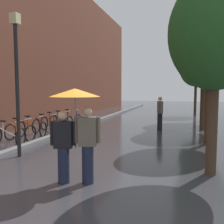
{
  "coord_description": "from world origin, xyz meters",
  "views": [
    {
      "loc": [
        2.4,
        -5.13,
        2.12
      ],
      "look_at": [
        0.02,
        2.99,
        1.35
      ],
      "focal_mm": 40.71,
      "sensor_mm": 36.0,
      "label": 1
    }
  ],
  "objects_px": {
    "street_tree_1": "(210,50)",
    "street_tree_3": "(204,55)",
    "parked_bicycle_1": "(20,132)",
    "pedestrian_walking_midground": "(160,113)",
    "parked_bicycle_6": "(70,119)",
    "couple_under_umbrella": "(75,121)",
    "street_tree_2": "(205,57)",
    "street_lamp_post": "(17,75)",
    "street_tree_0": "(215,34)",
    "street_tree_4": "(196,70)",
    "parked_bicycle_2": "(32,129)",
    "parked_bicycle_4": "(53,123)",
    "parked_bicycle_3": "(46,126)",
    "parked_bicycle_0": "(8,136)",
    "parked_bicycle_5": "(61,121)"
  },
  "relations": [
    {
      "from": "street_tree_1",
      "to": "street_tree_3",
      "type": "relative_size",
      "value": 0.83
    },
    {
      "from": "parked_bicycle_1",
      "to": "pedestrian_walking_midground",
      "type": "distance_m",
      "value": 6.83
    },
    {
      "from": "parked_bicycle_6",
      "to": "couple_under_umbrella",
      "type": "xyz_separation_m",
      "value": [
        4.06,
        -8.16,
        1.04
      ]
    },
    {
      "from": "street_tree_3",
      "to": "street_tree_2",
      "type": "bearing_deg",
      "value": -92.14
    },
    {
      "from": "street_lamp_post",
      "to": "parked_bicycle_6",
      "type": "bearing_deg",
      "value": 102.09
    },
    {
      "from": "street_tree_1",
      "to": "street_tree_3",
      "type": "bearing_deg",
      "value": 88.58
    },
    {
      "from": "parked_bicycle_6",
      "to": "couple_under_umbrella",
      "type": "bearing_deg",
      "value": -63.53
    },
    {
      "from": "street_tree_0",
      "to": "street_lamp_post",
      "type": "xyz_separation_m",
      "value": [
        -5.62,
        0.09,
        -0.87
      ]
    },
    {
      "from": "street_tree_4",
      "to": "street_tree_0",
      "type": "bearing_deg",
      "value": -90.27
    },
    {
      "from": "parked_bicycle_1",
      "to": "couple_under_umbrella",
      "type": "height_order",
      "value": "couple_under_umbrella"
    },
    {
      "from": "street_tree_1",
      "to": "parked_bicycle_6",
      "type": "xyz_separation_m",
      "value": [
        -7.23,
        2.96,
        -3.2
      ]
    },
    {
      "from": "pedestrian_walking_midground",
      "to": "parked_bicycle_2",
      "type": "bearing_deg",
      "value": -145.51
    },
    {
      "from": "parked_bicycle_4",
      "to": "couple_under_umbrella",
      "type": "xyz_separation_m",
      "value": [
        4.16,
        -6.36,
        1.04
      ]
    },
    {
      "from": "parked_bicycle_1",
      "to": "parked_bicycle_3",
      "type": "xyz_separation_m",
      "value": [
        0.11,
        1.77,
        0.0
      ]
    },
    {
      "from": "parked_bicycle_1",
      "to": "parked_bicycle_6",
      "type": "height_order",
      "value": "same"
    },
    {
      "from": "parked_bicycle_6",
      "to": "parked_bicycle_4",
      "type": "bearing_deg",
      "value": -93.17
    },
    {
      "from": "parked_bicycle_1",
      "to": "parked_bicycle_3",
      "type": "bearing_deg",
      "value": 86.39
    },
    {
      "from": "street_tree_3",
      "to": "pedestrian_walking_midground",
      "type": "bearing_deg",
      "value": -117.38
    },
    {
      "from": "street_tree_2",
      "to": "street_lamp_post",
      "type": "relative_size",
      "value": 1.21
    },
    {
      "from": "street_tree_1",
      "to": "parked_bicycle_4",
      "type": "relative_size",
      "value": 4.66
    },
    {
      "from": "pedestrian_walking_midground",
      "to": "parked_bicycle_6",
      "type": "bearing_deg",
      "value": 178.71
    },
    {
      "from": "street_tree_4",
      "to": "street_lamp_post",
      "type": "relative_size",
      "value": 1.13
    },
    {
      "from": "street_tree_3",
      "to": "pedestrian_walking_midground",
      "type": "xyz_separation_m",
      "value": [
        -2.28,
        -4.41,
        -3.41
      ]
    },
    {
      "from": "parked_bicycle_0",
      "to": "parked_bicycle_1",
      "type": "bearing_deg",
      "value": 97.9
    },
    {
      "from": "street_tree_0",
      "to": "parked_bicycle_5",
      "type": "bearing_deg",
      "value": 141.2
    },
    {
      "from": "parked_bicycle_0",
      "to": "parked_bicycle_1",
      "type": "xyz_separation_m",
      "value": [
        -0.12,
        0.86,
        0.0
      ]
    },
    {
      "from": "parked_bicycle_4",
      "to": "parked_bicycle_6",
      "type": "relative_size",
      "value": 0.93
    },
    {
      "from": "street_tree_0",
      "to": "parked_bicycle_6",
      "type": "distance_m",
      "value": 10.17
    },
    {
      "from": "parked_bicycle_1",
      "to": "parked_bicycle_6",
      "type": "bearing_deg",
      "value": 89.5
    },
    {
      "from": "parked_bicycle_6",
      "to": "pedestrian_walking_midground",
      "type": "bearing_deg",
      "value": -1.29
    },
    {
      "from": "parked_bicycle_3",
      "to": "pedestrian_walking_midground",
      "type": "xyz_separation_m",
      "value": [
        5.05,
        2.68,
        0.51
      ]
    },
    {
      "from": "street_tree_4",
      "to": "parked_bicycle_6",
      "type": "distance_m",
      "value": 11.21
    },
    {
      "from": "street_tree_0",
      "to": "pedestrian_walking_midground",
      "type": "xyz_separation_m",
      "value": [
        -1.91,
        6.57,
        -2.54
      ]
    },
    {
      "from": "parked_bicycle_1",
      "to": "street_tree_4",
      "type": "bearing_deg",
      "value": 60.49
    },
    {
      "from": "couple_under_umbrella",
      "to": "street_lamp_post",
      "type": "xyz_separation_m",
      "value": [
        -2.65,
        1.56,
        1.15
      ]
    },
    {
      "from": "street_tree_2",
      "to": "street_lamp_post",
      "type": "bearing_deg",
      "value": -128.9
    },
    {
      "from": "parked_bicycle_4",
      "to": "couple_under_umbrella",
      "type": "relative_size",
      "value": 0.51
    },
    {
      "from": "parked_bicycle_2",
      "to": "street_lamp_post",
      "type": "xyz_separation_m",
      "value": [
        1.48,
        -2.91,
        2.18
      ]
    },
    {
      "from": "street_tree_2",
      "to": "parked_bicycle_3",
      "type": "bearing_deg",
      "value": -154.34
    },
    {
      "from": "parked_bicycle_0",
      "to": "street_lamp_post",
      "type": "height_order",
      "value": "street_lamp_post"
    },
    {
      "from": "parked_bicycle_4",
      "to": "couple_under_umbrella",
      "type": "height_order",
      "value": "couple_under_umbrella"
    },
    {
      "from": "street_tree_0",
      "to": "street_tree_2",
      "type": "height_order",
      "value": "street_tree_2"
    },
    {
      "from": "parked_bicycle_6",
      "to": "parked_bicycle_3",
      "type": "bearing_deg",
      "value": -88.53
    },
    {
      "from": "street_tree_1",
      "to": "pedestrian_walking_midground",
      "type": "height_order",
      "value": "street_tree_1"
    },
    {
      "from": "street_tree_0",
      "to": "couple_under_umbrella",
      "type": "xyz_separation_m",
      "value": [
        -2.97,
        -1.47,
        -2.01
      ]
    },
    {
      "from": "street_tree_1",
      "to": "street_tree_3",
      "type": "height_order",
      "value": "street_tree_3"
    },
    {
      "from": "parked_bicycle_5",
      "to": "pedestrian_walking_midground",
      "type": "distance_m",
      "value": 5.29
    },
    {
      "from": "street_lamp_post",
      "to": "street_tree_3",
      "type": "bearing_deg",
      "value": 61.16
    },
    {
      "from": "parked_bicycle_3",
      "to": "couple_under_umbrella",
      "type": "relative_size",
      "value": 0.52
    },
    {
      "from": "parked_bicycle_1",
      "to": "parked_bicycle_6",
      "type": "relative_size",
      "value": 0.98
    }
  ]
}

